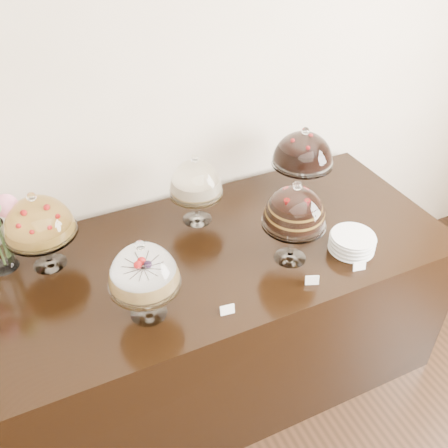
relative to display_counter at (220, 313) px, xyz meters
name	(u,v)px	position (x,y,z in m)	size (l,w,h in m)	color
wall_back	(144,90)	(-0.13, 0.55, 1.05)	(5.00, 0.04, 3.00)	beige
display_counter	(220,313)	(0.00, 0.00, 0.00)	(2.20, 1.00, 0.90)	black
cake_stand_sugar_sponge	(143,271)	(-0.43, -0.25, 0.69)	(0.28, 0.28, 0.38)	white
cake_stand_choco_layer	(295,210)	(0.27, -0.20, 0.72)	(0.28, 0.28, 0.42)	white
cake_stand_cheesecake	(196,181)	(-0.01, 0.26, 0.68)	(0.27, 0.27, 0.38)	white
cake_stand_dark_choco	(303,151)	(0.59, 0.25, 0.71)	(0.33, 0.33, 0.39)	white
cake_stand_fruit_tart	(38,220)	(-0.74, 0.23, 0.70)	(0.31, 0.31, 0.39)	white
plate_stack	(352,242)	(0.56, -0.27, 0.49)	(0.21, 0.21, 0.08)	white
price_card_left	(227,310)	(-0.14, -0.39, 0.47)	(0.06, 0.01, 0.04)	white
price_card_right	(359,266)	(0.50, -0.40, 0.47)	(0.06, 0.01, 0.04)	white
price_card_extra	(312,280)	(0.26, -0.39, 0.47)	(0.06, 0.01, 0.04)	white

